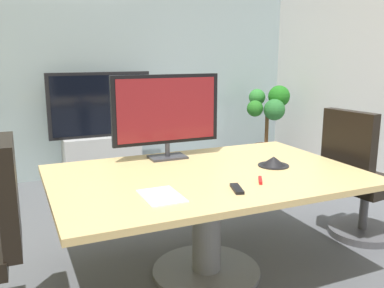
{
  "coord_description": "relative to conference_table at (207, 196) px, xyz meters",
  "views": [
    {
      "loc": [
        -1.12,
        -2.38,
        1.53
      ],
      "look_at": [
        0.07,
        0.3,
        0.89
      ],
      "focal_mm": 39.06,
      "sensor_mm": 36.0,
      "label": 1
    }
  ],
  "objects": [
    {
      "name": "potted_plant",
      "position": [
        2.01,
        2.24,
        0.06
      ],
      "size": [
        0.6,
        0.6,
        1.1
      ],
      "color": "brown",
      "rests_on": "ground"
    },
    {
      "name": "whiteboard_marker",
      "position": [
        0.22,
        -0.31,
        0.17
      ],
      "size": [
        0.08,
        0.12,
        0.02
      ],
      "primitive_type": "cube",
      "rotation": [
        0.0,
        0.0,
        1.04
      ],
      "color": "red",
      "rests_on": "conference_table"
    },
    {
      "name": "conference_table",
      "position": [
        0.0,
        0.0,
        0.0
      ],
      "size": [
        2.05,
        1.34,
        0.74
      ],
      "color": "tan",
      "rests_on": "ground"
    },
    {
      "name": "paper_notepad",
      "position": [
        -0.44,
        -0.32,
        0.17
      ],
      "size": [
        0.21,
        0.3,
        0.01
      ],
      "primitive_type": "cube",
      "rotation": [
        0.0,
        0.0,
        0.01
      ],
      "color": "white",
      "rests_on": "conference_table"
    },
    {
      "name": "remote_control",
      "position": [
        0.0,
        -0.39,
        0.17
      ],
      "size": [
        0.1,
        0.18,
        0.02
      ],
      "primitive_type": "cube",
      "rotation": [
        0.0,
        0.0,
        -0.29
      ],
      "color": "black",
      "rests_on": "conference_table"
    },
    {
      "name": "conference_phone",
      "position": [
        0.51,
        -0.03,
        0.2
      ],
      "size": [
        0.22,
        0.22,
        0.07
      ],
      "color": "black",
      "rests_on": "conference_table"
    },
    {
      "name": "tv_monitor",
      "position": [
        -0.1,
        0.5,
        0.52
      ],
      "size": [
        0.84,
        0.18,
        0.64
      ],
      "color": "#333338",
      "rests_on": "conference_table"
    },
    {
      "name": "ground_plane",
      "position": [
        -0.07,
        -0.05,
        -0.57
      ],
      "size": [
        6.78,
        6.78,
        0.0
      ],
      "primitive_type": "plane",
      "color": "#515459"
    },
    {
      "name": "wall_display_unit",
      "position": [
        -0.2,
        2.48,
        -0.13
      ],
      "size": [
        1.2,
        0.36,
        1.31
      ],
      "color": "#B7BABC",
      "rests_on": "ground"
    },
    {
      "name": "wall_back_glass_partition",
      "position": [
        -0.07,
        2.84,
        0.88
      ],
      "size": [
        5.26,
        0.1,
        2.91
      ],
      "primitive_type": "cube",
      "color": "#9EB2B7",
      "rests_on": "ground"
    },
    {
      "name": "office_chair_right",
      "position": [
        1.4,
        0.02,
        -0.12
      ],
      "size": [
        0.62,
        0.6,
        1.09
      ],
      "rotation": [
        0.0,
        0.0,
        1.71
      ],
      "color": "#4C4C51",
      "rests_on": "ground"
    }
  ]
}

